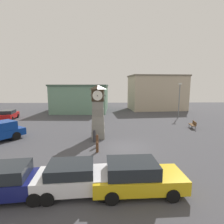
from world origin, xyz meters
name	(u,v)px	position (x,y,z in m)	size (l,w,h in m)	color
ground_plane	(124,148)	(0.00, 0.00, 0.00)	(78.38, 78.38, 0.00)	#424247
clock_tower	(98,112)	(-2.33, 2.87, 2.62)	(1.52, 1.62, 5.33)	slate
bollard_near_tower	(94,136)	(-2.64, 1.60, 0.59)	(0.27, 0.27, 1.16)	#333338
bollard_mid_row	(97,141)	(-2.29, 0.23, 0.56)	(0.24, 0.24, 1.10)	brown
bollard_far_row	(97,147)	(-2.22, -0.98, 0.44)	(0.23, 0.23, 0.88)	brown
car_navy_sedan	(8,181)	(-6.08, -6.53, 0.80)	(4.31, 2.28, 1.59)	navy
car_near_tower	(76,177)	(-2.99, -6.21, 0.78)	(4.14, 2.23, 1.51)	silver
car_by_building	(136,176)	(0.03, -6.25, 0.81)	(4.53, 2.18, 1.60)	gold
car_far_lot	(9,115)	(-16.77, 12.88, 0.77)	(2.56, 4.56, 1.51)	#A51111
bench	(193,124)	(9.20, 6.53, 0.52)	(0.85, 1.68, 0.90)	brown
street_lamp_near_road	(179,97)	(10.51, 14.24, 3.31)	(0.50, 0.24, 5.66)	slate
warehouse_blue_far	(82,98)	(-6.65, 22.49, 2.72)	(11.03, 12.05, 5.41)	gray
storefront_low_left	(157,93)	(9.42, 23.88, 3.73)	(12.44, 8.13, 7.43)	#B7A88E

